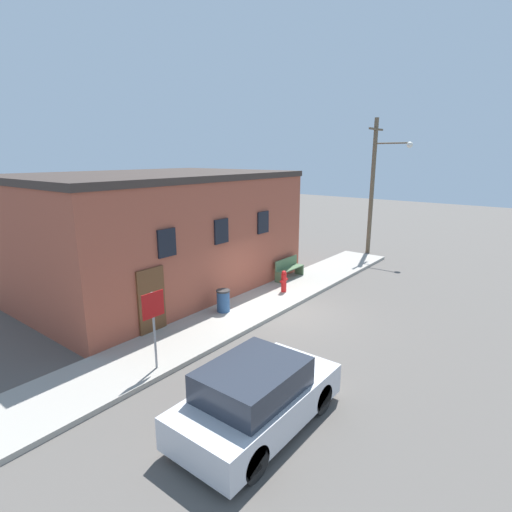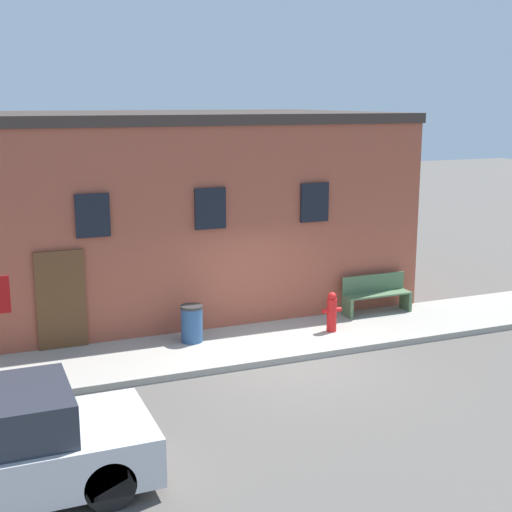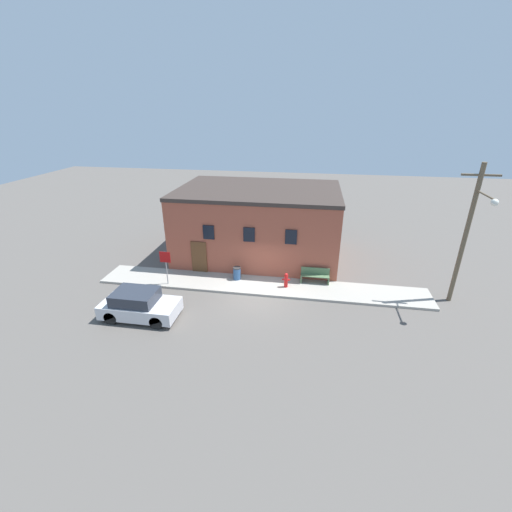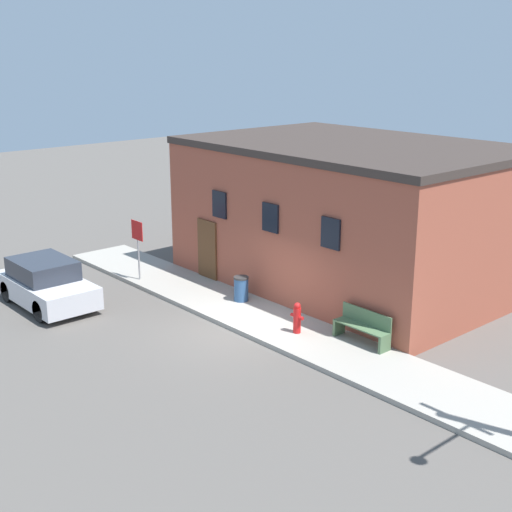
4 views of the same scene
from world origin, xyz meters
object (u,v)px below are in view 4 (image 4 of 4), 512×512
(fire_hydrant, at_px, (297,318))
(parked_car, at_px, (46,284))
(stop_sign, at_px, (138,239))
(trash_bin, at_px, (241,289))
(bench, at_px, (363,327))

(fire_hydrant, relative_size, parked_car, 0.23)
(stop_sign, relative_size, parked_car, 0.54)
(trash_bin, height_order, parked_car, parked_car)
(fire_hydrant, bearing_deg, stop_sign, -173.79)
(stop_sign, bearing_deg, parked_car, -91.44)
(stop_sign, bearing_deg, trash_bin, 17.91)
(bench, bearing_deg, trash_bin, -175.72)
(stop_sign, distance_m, parked_car, 3.51)
(bench, relative_size, parked_car, 0.44)
(stop_sign, xyz_separation_m, parked_car, (-0.09, -3.39, -0.90))
(bench, bearing_deg, fire_hydrant, -152.45)
(trash_bin, bearing_deg, stop_sign, -162.09)
(stop_sign, bearing_deg, bench, 10.65)
(fire_hydrant, bearing_deg, parked_car, -149.84)
(trash_bin, bearing_deg, fire_hydrant, -9.57)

